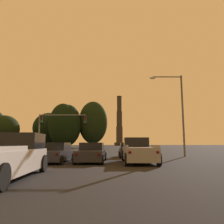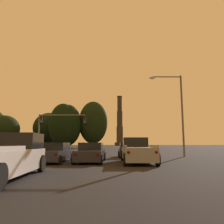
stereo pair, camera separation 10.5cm
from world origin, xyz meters
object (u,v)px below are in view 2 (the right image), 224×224
Objects in this scene: hatchback_right_lane_front at (128,151)px; smokestack at (120,126)px; sedan_center_lane_second at (91,153)px; traffic_light_overhead_left at (56,123)px; sedan_left_lane_second at (55,153)px; street_lamp at (177,106)px; pickup_truck_left_lane_third at (4,157)px; pickup_truck_right_lane_second at (137,151)px.

smokestack is (5.75, 150.43, 14.88)m from hatchback_right_lane_front.
sedan_center_lane_second is 14.53m from traffic_light_overhead_left.
hatchback_right_lane_front reaches higher than sedan_left_lane_second.
sedan_center_lane_second is 0.53× the size of street_lamp.
smokestack is (14.81, 143.64, 11.46)m from traffic_light_overhead_left.
sedan_left_lane_second is 13.71m from traffic_light_overhead_left.
smokestack is (0.24, 149.38, 10.07)m from street_lamp.
street_lamp is at bearing 11.28° from hatchback_right_lane_front.
hatchback_right_lane_front is 7.39m from street_lamp.
sedan_center_lane_second is 157.45m from smokestack.
pickup_truck_left_lane_third is at bearing -108.78° from sedan_center_lane_second.
sedan_center_lane_second is 0.86× the size of pickup_truck_right_lane_second.
sedan_left_lane_second is at bearing 177.99° from pickup_truck_right_lane_second.
pickup_truck_right_lane_second is 157.61m from smokestack.
pickup_truck_left_lane_third is 1.01× the size of pickup_truck_right_lane_second.
smokestack reaches higher than sedan_left_lane_second.
street_lamp reaches higher than sedan_center_lane_second.
traffic_light_overhead_left is at bearing 143.73° from hatchback_right_lane_front.
street_lamp reaches higher than sedan_left_lane_second.
sedan_center_lane_second and sedan_left_lane_second have the same top height.
pickup_truck_right_lane_second is 0.62× the size of street_lamp.
traffic_light_overhead_left is at bearing 158.50° from street_lamp.
pickup_truck_right_lane_second is at bearing -55.00° from traffic_light_overhead_left.
hatchback_right_lane_front is at bearing 64.06° from sedan_center_lane_second.
sedan_left_lane_second is at bearing -177.35° from sedan_center_lane_second.
traffic_light_overhead_left is at bearing -95.89° from smokestack.
pickup_truck_left_lane_third reaches higher than sedan_center_lane_second.
traffic_light_overhead_left reaches higher than hatchback_right_lane_front.
sedan_left_lane_second is (-2.63, -0.04, 0.00)m from sedan_center_lane_second.
pickup_truck_left_lane_third is 7.42m from sedan_left_lane_second.
sedan_center_lane_second is at bearing 67.29° from pickup_truck_left_lane_third.
pickup_truck_left_lane_third is 1.17× the size of sedan_left_lane_second.
pickup_truck_right_lane_second is 6.00m from sedan_left_lane_second.
smokestack reaches higher than pickup_truck_right_lane_second.
smokestack reaches higher than street_lamp.
pickup_truck_right_lane_second is at bearing -125.75° from street_lamp.
pickup_truck_right_lane_second reaches higher than hatchback_right_lane_front.
pickup_truck_right_lane_second reaches higher than sedan_center_lane_second.
pickup_truck_left_lane_third is 0.63× the size of street_lamp.
smokestack reaches higher than sedan_center_lane_second.
sedan_center_lane_second is 0.85× the size of pickup_truck_left_lane_third.
sedan_center_lane_second is 12.22m from street_lamp.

